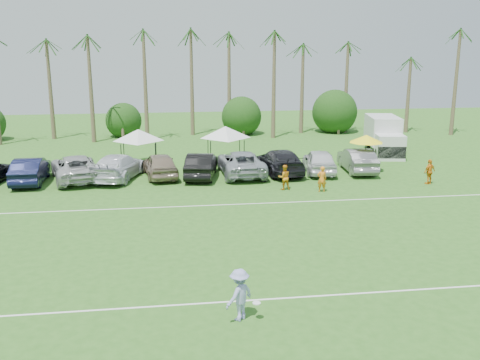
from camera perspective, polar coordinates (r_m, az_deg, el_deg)
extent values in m
plane|color=#2F631D|center=(17.63, -1.25, -15.82)|extent=(120.00, 120.00, 0.00)
cube|color=white|center=(19.38, -1.96, -12.89)|extent=(80.00, 0.10, 0.01)
cube|color=white|center=(30.54, -4.31, -2.75)|extent=(80.00, 0.10, 0.01)
cone|color=brown|center=(55.52, -24.10, 8.34)|extent=(0.44, 0.44, 9.00)
cone|color=brown|center=(54.32, -19.02, 9.22)|extent=(0.44, 0.44, 10.00)
cone|color=brown|center=(53.68, -14.81, 10.00)|extent=(0.44, 0.44, 11.00)
cone|color=brown|center=(53.47, -10.41, 8.60)|extent=(0.44, 0.44, 8.00)
cone|color=brown|center=(53.41, -6.09, 9.28)|extent=(0.44, 0.44, 9.00)
cone|color=brown|center=(53.65, -1.77, 9.90)|extent=(0.44, 0.44, 10.00)
cone|color=brown|center=(54.19, 2.51, 10.47)|extent=(0.44, 0.44, 11.00)
cone|color=brown|center=(55.42, 7.65, 8.88)|extent=(0.44, 0.44, 8.00)
cone|color=brown|center=(56.91, 12.58, 9.31)|extent=(0.44, 0.44, 9.00)
cone|color=brown|center=(58.80, 17.25, 9.65)|extent=(0.44, 0.44, 10.00)
cone|color=brown|center=(60.56, 20.77, 9.96)|extent=(0.44, 0.44, 11.00)
cylinder|color=brown|center=(54.97, -12.31, 5.18)|extent=(0.30, 0.30, 1.40)
sphere|color=#153A10|center=(54.82, -12.37, 6.32)|extent=(4.00, 4.00, 4.00)
cylinder|color=brown|center=(55.35, 0.22, 5.56)|extent=(0.30, 0.30, 1.40)
sphere|color=#153A10|center=(55.20, 0.22, 6.69)|extent=(4.00, 4.00, 4.00)
cylinder|color=brown|center=(57.61, 10.17, 5.67)|extent=(0.30, 0.30, 1.40)
sphere|color=#153A10|center=(57.46, 10.21, 6.75)|extent=(4.00, 4.00, 4.00)
imported|color=orange|center=(33.63, 8.73, 0.10)|extent=(0.61, 0.42, 1.62)
imported|color=orange|center=(33.86, 4.74, 0.29)|extent=(0.81, 0.65, 1.60)
imported|color=orange|center=(37.27, 19.56, 0.84)|extent=(1.05, 0.76, 1.66)
cube|color=silver|center=(47.37, 14.96, 5.18)|extent=(3.09, 4.69, 2.36)
cube|color=silver|center=(44.61, 15.71, 3.38)|extent=(2.44, 2.06, 1.98)
cube|color=black|center=(43.99, 15.90, 2.85)|extent=(2.19, 0.66, 0.94)
cube|color=#E5590C|center=(47.70, 16.33, 4.63)|extent=(0.29, 1.49, 0.85)
cylinder|color=black|center=(44.69, 14.43, 2.74)|extent=(0.43, 0.89, 0.85)
cylinder|color=black|center=(45.12, 16.78, 2.69)|extent=(0.43, 0.89, 0.85)
cylinder|color=black|center=(48.50, 13.48, 3.65)|extent=(0.43, 0.89, 0.85)
cylinder|color=black|center=(48.90, 15.65, 3.60)|extent=(0.43, 0.89, 0.85)
cylinder|color=black|center=(40.73, -12.55, 2.48)|extent=(0.06, 0.06, 1.81)
cylinder|color=black|center=(40.60, -9.00, 2.61)|extent=(0.06, 0.06, 1.81)
cylinder|color=black|center=(43.20, -12.30, 3.14)|extent=(0.06, 0.06, 1.81)
cylinder|color=black|center=(43.08, -8.95, 3.26)|extent=(0.06, 0.06, 1.81)
pyramid|color=white|center=(41.58, -10.81, 5.34)|extent=(3.92, 3.92, 0.91)
cylinder|color=black|center=(40.90, -3.15, 2.88)|extent=(0.06, 0.06, 1.86)
cylinder|color=black|center=(41.19, 0.45, 2.98)|extent=(0.06, 0.06, 1.86)
cylinder|color=black|center=(43.44, -3.44, 3.52)|extent=(0.06, 0.06, 1.86)
cylinder|color=black|center=(43.71, -0.04, 3.61)|extent=(0.06, 0.06, 1.86)
pyramid|color=white|center=(41.99, -1.56, 5.75)|extent=(4.02, 4.02, 0.93)
cylinder|color=black|center=(39.49, 13.22, 2.56)|extent=(0.05, 0.05, 2.45)
cone|color=yellow|center=(39.28, 13.32, 4.31)|extent=(2.45, 2.45, 0.56)
imported|color=#9A9FDA|center=(17.89, -0.06, -12.14)|extent=(1.30, 1.24, 1.77)
cylinder|color=white|center=(17.98, 1.78, -12.98)|extent=(0.27, 0.27, 0.03)
imported|color=black|center=(38.07, -21.44, 0.98)|extent=(1.99, 5.27, 1.72)
imported|color=#ADADAD|center=(37.85, -17.15, 1.26)|extent=(4.36, 6.71, 1.72)
imported|color=silver|center=(37.48, -12.88, 1.41)|extent=(3.86, 6.34, 1.72)
imported|color=gray|center=(37.44, -8.54, 1.60)|extent=(2.79, 5.29, 1.72)
imported|color=black|center=(37.07, -4.16, 1.59)|extent=(2.70, 5.45, 1.72)
imported|color=#9A9FA5|center=(37.68, 0.11, 1.83)|extent=(3.01, 6.25, 1.72)
imported|color=black|center=(38.32, 4.28, 2.00)|extent=(2.90, 6.10, 1.72)
imported|color=silver|center=(38.76, 8.46, 2.02)|extent=(2.70, 5.27, 1.72)
imported|color=slate|center=(39.64, 12.40, 2.11)|extent=(2.24, 5.34, 1.72)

